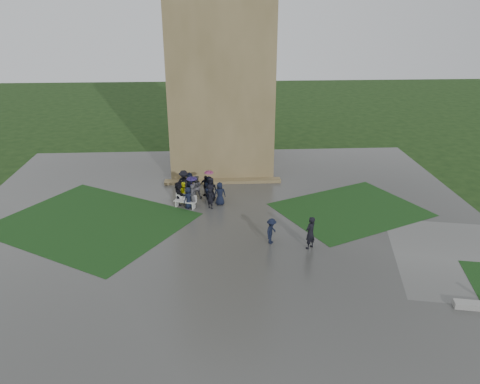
{
  "coord_description": "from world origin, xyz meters",
  "views": [
    {
      "loc": [
        -0.56,
        -23.3,
        13.13
      ],
      "look_at": [
        1.06,
        5.7,
        1.2
      ],
      "focal_mm": 35.0,
      "sensor_mm": 36.0,
      "label": 1
    }
  ],
  "objects": [
    {
      "name": "lawn_inset_left",
      "position": [
        -8.5,
        4.0,
        0.03
      ],
      "size": [
        14.1,
        13.46,
        0.01
      ],
      "primitive_type": "cube",
      "rotation": [
        0.0,
        0.0,
        -0.56
      ],
      "color": "black",
      "rests_on": "plaza"
    },
    {
      "name": "visitor_cluster",
      "position": [
        -2.03,
        7.26,
        0.92
      ],
      "size": [
        3.75,
        3.39,
        2.28
      ],
      "color": "black",
      "rests_on": "plaza"
    },
    {
      "name": "tower",
      "position": [
        0.0,
        15.0,
        9.0
      ],
      "size": [
        8.0,
        8.0,
        18.0
      ],
      "primitive_type": "cube",
      "color": "brown",
      "rests_on": "ground"
    },
    {
      "name": "lawn_inset_right",
      "position": [
        8.5,
        5.0,
        0.03
      ],
      "size": [
        11.12,
        10.15,
        0.01
      ],
      "primitive_type": "cube",
      "rotation": [
        0.0,
        0.0,
        0.44
      ],
      "color": "black",
      "rests_on": "plaza"
    },
    {
      "name": "ground",
      "position": [
        0.0,
        0.0,
        0.0
      ],
      "size": [
        120.0,
        120.0,
        0.0
      ],
      "primitive_type": "plane",
      "color": "black"
    },
    {
      "name": "pedestrian_near",
      "position": [
        4.72,
        -0.05,
        0.99
      ],
      "size": [
        0.84,
        0.82,
        1.94
      ],
      "primitive_type": "imported",
      "rotation": [
        0.0,
        0.0,
        3.85
      ],
      "color": "black",
      "rests_on": "plaza"
    },
    {
      "name": "pedestrian_mid",
      "position": [
        2.6,
        0.66,
        0.79
      ],
      "size": [
        0.94,
        1.12,
        1.54
      ],
      "primitive_type": "imported",
      "rotation": [
        0.0,
        0.0,
        1.05
      ],
      "color": "black",
      "rests_on": "plaza"
    },
    {
      "name": "tower_plinth",
      "position": [
        0.0,
        10.6,
        0.13
      ],
      "size": [
        9.0,
        0.8,
        0.22
      ],
      "primitive_type": "cube",
      "color": "brown",
      "rests_on": "plaza"
    },
    {
      "name": "plaza",
      "position": [
        0.0,
        2.0,
        0.01
      ],
      "size": [
        34.0,
        34.0,
        0.02
      ],
      "primitive_type": "cube",
      "color": "#363734",
      "rests_on": "ground"
    },
    {
      "name": "bench",
      "position": [
        -2.64,
        6.06,
        0.48
      ],
      "size": [
        1.62,
        1.02,
        0.9
      ],
      "rotation": [
        0.0,
        0.0,
        -0.38
      ],
      "color": "#B4B5B0",
      "rests_on": "plaza"
    }
  ]
}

